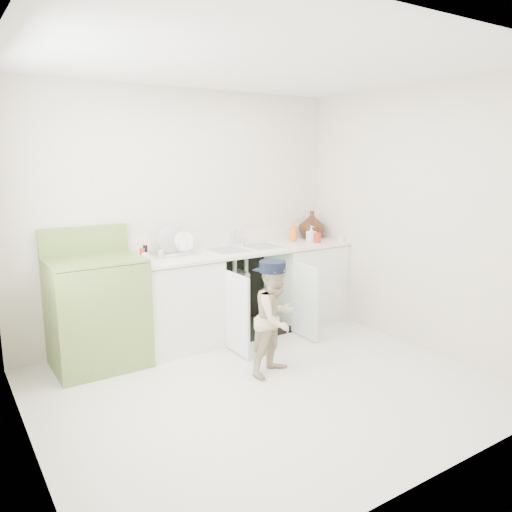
{
  "coord_description": "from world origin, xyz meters",
  "views": [
    {
      "loc": [
        -2.14,
        -3.11,
        1.84
      ],
      "look_at": [
        0.36,
        0.7,
        0.93
      ],
      "focal_mm": 35.0,
      "sensor_mm": 36.0,
      "label": 1
    }
  ],
  "objects": [
    {
      "name": "ground",
      "position": [
        0.0,
        0.0,
        0.0
      ],
      "size": [
        3.5,
        3.5,
        0.0
      ],
      "primitive_type": "plane",
      "color": "#BDB6A6",
      "rests_on": "ground"
    },
    {
      "name": "room_shell",
      "position": [
        0.0,
        0.0,
        1.25
      ],
      "size": [
        6.0,
        5.5,
        1.26
      ],
      "color": "beige",
      "rests_on": "ground"
    },
    {
      "name": "counter_run",
      "position": [
        0.58,
        1.21,
        0.47
      ],
      "size": [
        2.44,
        1.02,
        1.22
      ],
      "color": "white",
      "rests_on": "ground"
    },
    {
      "name": "avocado_stove",
      "position": [
        -1.01,
        1.18,
        0.5
      ],
      "size": [
        0.79,
        0.65,
        1.22
      ],
      "color": "olive",
      "rests_on": "ground"
    },
    {
      "name": "repair_worker",
      "position": [
        0.22,
        0.19,
        0.5
      ],
      "size": [
        0.68,
        0.93,
        0.99
      ],
      "rotation": [
        0.0,
        0.0,
        0.33
      ],
      "color": "beige",
      "rests_on": "ground"
    }
  ]
}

